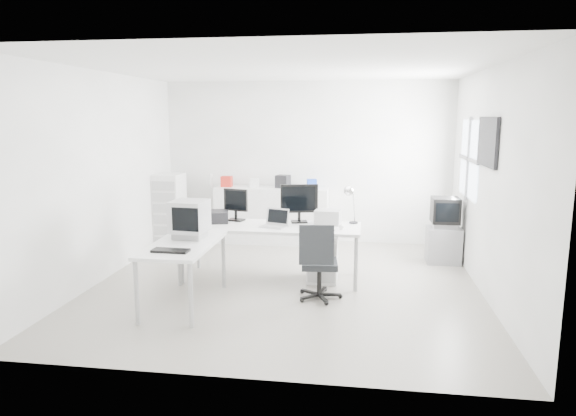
# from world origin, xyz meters

# --- Properties ---
(floor) EXTENTS (5.00, 5.00, 0.01)m
(floor) POSITION_xyz_m (0.00, 0.00, 0.00)
(floor) COLOR #BCB4A9
(floor) RESTS_ON ground
(ceiling) EXTENTS (5.00, 5.00, 0.01)m
(ceiling) POSITION_xyz_m (0.00, 0.00, 2.80)
(ceiling) COLOR white
(ceiling) RESTS_ON back_wall
(back_wall) EXTENTS (5.00, 0.02, 2.80)m
(back_wall) POSITION_xyz_m (0.00, 2.50, 1.40)
(back_wall) COLOR white
(back_wall) RESTS_ON floor
(left_wall) EXTENTS (0.02, 5.00, 2.80)m
(left_wall) POSITION_xyz_m (-2.50, 0.00, 1.40)
(left_wall) COLOR white
(left_wall) RESTS_ON floor
(right_wall) EXTENTS (0.02, 5.00, 2.80)m
(right_wall) POSITION_xyz_m (2.50, 0.00, 1.40)
(right_wall) COLOR white
(right_wall) RESTS_ON floor
(window) EXTENTS (0.02, 1.20, 1.10)m
(window) POSITION_xyz_m (2.48, 1.20, 1.60)
(window) COLOR white
(window) RESTS_ON right_wall
(wall_picture) EXTENTS (0.04, 0.90, 0.60)m
(wall_picture) POSITION_xyz_m (2.47, 0.10, 1.90)
(wall_picture) COLOR black
(wall_picture) RESTS_ON right_wall
(main_desk) EXTENTS (2.40, 0.80, 0.75)m
(main_desk) POSITION_xyz_m (-0.23, 0.23, 0.38)
(main_desk) COLOR silver
(main_desk) RESTS_ON floor
(side_desk) EXTENTS (0.70, 1.40, 0.75)m
(side_desk) POSITION_xyz_m (-1.08, -0.87, 0.38)
(side_desk) COLOR silver
(side_desk) RESTS_ON floor
(drawer_pedestal) EXTENTS (0.40, 0.50, 0.60)m
(drawer_pedestal) POSITION_xyz_m (0.47, 0.28, 0.30)
(drawer_pedestal) COLOR silver
(drawer_pedestal) RESTS_ON floor
(inkjet_printer) EXTENTS (0.51, 0.43, 0.16)m
(inkjet_printer) POSITION_xyz_m (-1.08, 0.33, 0.83)
(inkjet_printer) COLOR black
(inkjet_printer) RESTS_ON main_desk
(lcd_monitor_small) EXTENTS (0.41, 0.30, 0.46)m
(lcd_monitor_small) POSITION_xyz_m (-0.78, 0.48, 0.98)
(lcd_monitor_small) COLOR black
(lcd_monitor_small) RESTS_ON main_desk
(lcd_monitor_large) EXTENTS (0.55, 0.33, 0.54)m
(lcd_monitor_large) POSITION_xyz_m (0.12, 0.48, 1.02)
(lcd_monitor_large) COLOR black
(lcd_monitor_large) RESTS_ON main_desk
(laptop) EXTENTS (0.39, 0.40, 0.21)m
(laptop) POSITION_xyz_m (-0.18, 0.13, 0.85)
(laptop) COLOR #B7B7BA
(laptop) RESTS_ON main_desk
(white_keyboard) EXTENTS (0.46, 0.16, 0.02)m
(white_keyboard) POSITION_xyz_m (0.42, 0.08, 0.76)
(white_keyboard) COLOR silver
(white_keyboard) RESTS_ON main_desk
(white_mouse) EXTENTS (0.06, 0.06, 0.06)m
(white_mouse) POSITION_xyz_m (0.72, 0.13, 0.78)
(white_mouse) COLOR silver
(white_mouse) RESTS_ON main_desk
(laser_printer) EXTENTS (0.36, 0.32, 0.19)m
(laser_printer) POSITION_xyz_m (0.52, 0.45, 0.85)
(laser_printer) COLOR #9E9E9E
(laser_printer) RESTS_ON main_desk
(desk_lamp) EXTENTS (0.19, 0.19, 0.45)m
(desk_lamp) POSITION_xyz_m (0.87, 0.53, 0.98)
(desk_lamp) COLOR silver
(desk_lamp) RESTS_ON main_desk
(crt_monitor) EXTENTS (0.48, 0.48, 0.51)m
(crt_monitor) POSITION_xyz_m (-1.08, -0.62, 1.00)
(crt_monitor) COLOR #B7B7BA
(crt_monitor) RESTS_ON side_desk
(black_keyboard) EXTENTS (0.41, 0.18, 0.03)m
(black_keyboard) POSITION_xyz_m (-1.08, -1.27, 0.76)
(black_keyboard) COLOR black
(black_keyboard) RESTS_ON side_desk
(office_chair) EXTENTS (0.61, 0.61, 0.97)m
(office_chair) POSITION_xyz_m (0.48, -0.45, 0.48)
(office_chair) COLOR #26292B
(office_chair) RESTS_ON floor
(tv_cabinet) EXTENTS (0.50, 0.41, 0.54)m
(tv_cabinet) POSITION_xyz_m (2.22, 1.38, 0.27)
(tv_cabinet) COLOR gray
(tv_cabinet) RESTS_ON floor
(crt_tv) EXTENTS (0.50, 0.48, 0.45)m
(crt_tv) POSITION_xyz_m (2.22, 1.38, 0.77)
(crt_tv) COLOR black
(crt_tv) RESTS_ON tv_cabinet
(sideboard) EXTENTS (1.97, 0.49, 0.98)m
(sideboard) POSITION_xyz_m (-0.58, 2.24, 0.49)
(sideboard) COLOR silver
(sideboard) RESTS_ON floor
(clutter_box_a) EXTENTS (0.19, 0.17, 0.18)m
(clutter_box_a) POSITION_xyz_m (-1.38, 2.24, 1.07)
(clutter_box_a) COLOR red
(clutter_box_a) RESTS_ON sideboard
(clutter_box_b) EXTENTS (0.16, 0.14, 0.15)m
(clutter_box_b) POSITION_xyz_m (-0.88, 2.24, 1.06)
(clutter_box_b) COLOR silver
(clutter_box_b) RESTS_ON sideboard
(clutter_box_c) EXTENTS (0.26, 0.25, 0.22)m
(clutter_box_c) POSITION_xyz_m (-0.38, 2.24, 1.09)
(clutter_box_c) COLOR black
(clutter_box_c) RESTS_ON sideboard
(clutter_box_d) EXTENTS (0.19, 0.17, 0.16)m
(clutter_box_d) POSITION_xyz_m (0.12, 2.24, 1.06)
(clutter_box_d) COLOR #193DB1
(clutter_box_d) RESTS_ON sideboard
(clutter_bottle) EXTENTS (0.07, 0.07, 0.22)m
(clutter_bottle) POSITION_xyz_m (-1.68, 2.28, 1.09)
(clutter_bottle) COLOR silver
(clutter_bottle) RESTS_ON sideboard
(filing_cabinet) EXTENTS (0.43, 0.52, 1.24)m
(filing_cabinet) POSITION_xyz_m (-2.28, 1.82, 0.62)
(filing_cabinet) COLOR silver
(filing_cabinet) RESTS_ON floor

